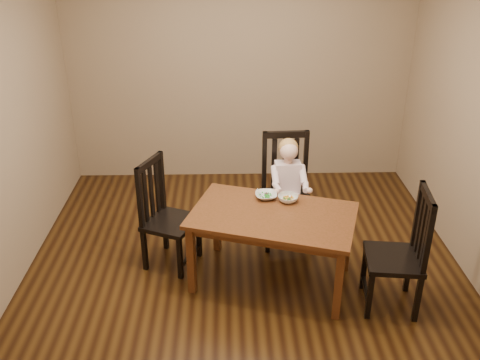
{
  "coord_description": "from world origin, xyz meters",
  "views": [
    {
      "loc": [
        -0.15,
        -4.12,
        2.9
      ],
      "look_at": [
        -0.04,
        0.25,
        0.77
      ],
      "focal_mm": 40.0,
      "sensor_mm": 36.0,
      "label": 1
    }
  ],
  "objects_px": {
    "chair_left": "(166,216)",
    "bowl_veg": "(288,198)",
    "dining_table": "(273,222)",
    "chair_right": "(401,253)",
    "bowl_peas": "(266,196)",
    "toddler": "(288,181)",
    "chair_child": "(286,191)"
  },
  "relations": [
    {
      "from": "dining_table",
      "to": "chair_left",
      "type": "distance_m",
      "value": 1.0
    },
    {
      "from": "chair_child",
      "to": "chair_right",
      "type": "bearing_deg",
      "value": 124.37
    },
    {
      "from": "chair_child",
      "to": "bowl_peas",
      "type": "relative_size",
      "value": 5.72
    },
    {
      "from": "chair_child",
      "to": "toddler",
      "type": "height_order",
      "value": "chair_child"
    },
    {
      "from": "chair_child",
      "to": "bowl_veg",
      "type": "distance_m",
      "value": 0.53
    },
    {
      "from": "chair_left",
      "to": "chair_right",
      "type": "height_order",
      "value": "chair_right"
    },
    {
      "from": "chair_left",
      "to": "bowl_veg",
      "type": "xyz_separation_m",
      "value": [
        1.09,
        -0.1,
        0.22
      ]
    },
    {
      "from": "chair_right",
      "to": "toddler",
      "type": "height_order",
      "value": "chair_right"
    },
    {
      "from": "chair_child",
      "to": "chair_left",
      "type": "distance_m",
      "value": 1.2
    },
    {
      "from": "dining_table",
      "to": "chair_right",
      "type": "xyz_separation_m",
      "value": [
        1.0,
        -0.35,
        -0.09
      ]
    },
    {
      "from": "chair_left",
      "to": "toddler",
      "type": "height_order",
      "value": "chair_left"
    },
    {
      "from": "chair_left",
      "to": "bowl_veg",
      "type": "height_order",
      "value": "chair_left"
    },
    {
      "from": "bowl_peas",
      "to": "bowl_veg",
      "type": "xyz_separation_m",
      "value": [
        0.19,
        -0.07,
        0.0
      ]
    },
    {
      "from": "dining_table",
      "to": "chair_right",
      "type": "relative_size",
      "value": 1.46
    },
    {
      "from": "chair_left",
      "to": "chair_right",
      "type": "distance_m",
      "value": 2.06
    },
    {
      "from": "toddler",
      "to": "bowl_peas",
      "type": "height_order",
      "value": "toddler"
    },
    {
      "from": "dining_table",
      "to": "toddler",
      "type": "distance_m",
      "value": 0.69
    },
    {
      "from": "dining_table",
      "to": "chair_left",
      "type": "bearing_deg",
      "value": 161.3
    },
    {
      "from": "chair_left",
      "to": "toddler",
      "type": "distance_m",
      "value": 1.2
    },
    {
      "from": "chair_child",
      "to": "bowl_veg",
      "type": "bearing_deg",
      "value": 82.33
    },
    {
      "from": "dining_table",
      "to": "bowl_veg",
      "type": "xyz_separation_m",
      "value": [
        0.15,
        0.22,
        0.11
      ]
    },
    {
      "from": "chair_child",
      "to": "bowl_veg",
      "type": "height_order",
      "value": "chair_child"
    },
    {
      "from": "chair_right",
      "to": "bowl_peas",
      "type": "xyz_separation_m",
      "value": [
        -1.04,
        0.64,
        0.2
      ]
    },
    {
      "from": "bowl_peas",
      "to": "bowl_veg",
      "type": "distance_m",
      "value": 0.2
    },
    {
      "from": "toddler",
      "to": "chair_child",
      "type": "bearing_deg",
      "value": -90.0
    },
    {
      "from": "chair_left",
      "to": "bowl_peas",
      "type": "bearing_deg",
      "value": 111.37
    },
    {
      "from": "dining_table",
      "to": "bowl_veg",
      "type": "height_order",
      "value": "bowl_veg"
    },
    {
      "from": "chair_left",
      "to": "bowl_veg",
      "type": "distance_m",
      "value": 1.12
    },
    {
      "from": "dining_table",
      "to": "chair_right",
      "type": "bearing_deg",
      "value": -19.53
    },
    {
      "from": "dining_table",
      "to": "toddler",
      "type": "height_order",
      "value": "toddler"
    },
    {
      "from": "chair_child",
      "to": "bowl_peas",
      "type": "distance_m",
      "value": 0.52
    },
    {
      "from": "toddler",
      "to": "bowl_veg",
      "type": "xyz_separation_m",
      "value": [
        -0.05,
        -0.44,
        0.04
      ]
    }
  ]
}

